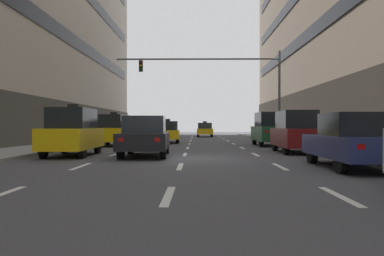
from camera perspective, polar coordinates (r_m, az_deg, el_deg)
name	(u,v)px	position (r m, az deg, el deg)	size (l,w,h in m)	color
ground_plane	(183,158)	(15.06, -1.31, -4.64)	(120.00, 120.00, 0.00)	#424247
lane_stripe_l1_s3	(81,166)	(12.63, -16.54, -5.60)	(0.16, 2.00, 0.01)	silver
lane_stripe_l1_s4	(115,154)	(17.45, -11.65, -3.95)	(0.16, 2.00, 0.01)	silver
lane_stripe_l1_s5	(133,148)	(22.35, -8.89, -3.00)	(0.16, 2.00, 0.01)	silver
lane_stripe_l1_s6	(145,144)	(27.28, -7.14, -2.39)	(0.16, 2.00, 0.01)	silver
lane_stripe_l1_s7	(153,141)	(32.24, -5.92, -1.96)	(0.16, 2.00, 0.01)	silver
lane_stripe_l1_s8	(159,139)	(37.21, -5.03, -1.65)	(0.16, 2.00, 0.01)	silver
lane_stripe_l1_s9	(164,137)	(42.18, -4.35, -1.41)	(0.16, 2.00, 0.01)	silver
lane_stripe_l1_s10	(167,136)	(47.16, -3.81, -1.22)	(0.16, 2.00, 0.01)	silver
lane_stripe_l2_s2	(168,196)	(7.14, -3.64, -10.22)	(0.16, 2.00, 0.01)	silver
lane_stripe_l2_s3	(180,166)	(12.08, -1.82, -5.86)	(0.16, 2.00, 0.01)	silver
lane_stripe_l2_s4	(185,154)	(17.05, -1.07, -4.04)	(0.16, 2.00, 0.01)	silver
lane_stripe_l2_s5	(188,148)	(22.04, -0.66, -3.04)	(0.16, 2.00, 0.01)	silver
lane_stripe_l2_s6	(189,144)	(27.03, -0.41, -2.41)	(0.16, 2.00, 0.01)	silver
lane_stripe_l2_s7	(191,141)	(32.03, -0.23, -1.97)	(0.16, 2.00, 0.01)	silver
lane_stripe_l2_s8	(191,139)	(37.02, -0.10, -1.66)	(0.16, 2.00, 0.01)	silver
lane_stripe_l2_s9	(192,137)	(42.02, 0.00, -1.42)	(0.16, 2.00, 0.01)	silver
lane_stripe_l2_s10	(193,136)	(47.02, 0.08, -1.23)	(0.16, 2.00, 0.01)	silver
lane_stripe_l3_s2	(340,196)	(7.60, 21.54, -9.59)	(0.16, 2.00, 0.01)	silver
lane_stripe_l3_s3	(280,167)	(12.36, 13.23, -5.73)	(0.16, 2.00, 0.01)	silver
lane_stripe_l3_s4	(255,154)	(17.25, 9.63, -3.99)	(0.16, 2.00, 0.01)	silver
lane_stripe_l3_s5	(242,148)	(22.19, 7.63, -3.02)	(0.16, 2.00, 0.01)	silver
lane_stripe_l3_s6	(234,144)	(27.16, 6.36, -2.40)	(0.16, 2.00, 0.01)	silver
lane_stripe_l3_s7	(228,141)	(32.13, 5.48, -1.97)	(0.16, 2.00, 0.01)	silver
lane_stripe_l3_s8	(224,139)	(37.11, 4.84, -1.65)	(0.16, 2.00, 0.01)	silver
lane_stripe_l3_s9	(220,137)	(42.10, 4.35, -1.41)	(0.16, 2.00, 0.01)	silver
lane_stripe_l3_s10	(218,136)	(47.09, 3.97, -1.22)	(0.16, 2.00, 0.01)	silver
taxi_driving_0	(205,130)	(43.83, 1.96, -0.29)	(1.86, 4.37, 1.81)	black
car_driving_1	(145,137)	(16.14, -7.12, -1.30)	(2.08, 4.64, 1.71)	black
taxi_driving_2	(167,132)	(28.74, -3.79, -0.63)	(1.98, 4.44, 1.82)	black
taxi_driving_3	(73,132)	(17.12, -17.69, -0.60)	(1.91, 4.32, 2.24)	black
car_driving_4	(143,130)	(36.91, -7.46, -0.35)	(1.97, 4.64, 1.73)	black
taxi_driving_5	(114,130)	(24.91, -11.83, -0.35)	(1.90, 4.24, 2.19)	black
car_parked_1	(353,141)	(12.55, 23.25, -1.84)	(1.98, 4.57, 1.70)	black
car_parked_2	(296,132)	(18.82, 15.53, -0.57)	(1.83, 4.23, 2.03)	black
car_parked_3	(270,129)	(25.03, 11.80, -0.16)	(1.89, 4.51, 2.18)	black
traffic_signal_0	(228,77)	(28.74, 5.43, 7.67)	(12.45, 0.35, 6.84)	#4C4C51
pedestrian_0	(334,129)	(20.18, 20.79, -0.21)	(0.50, 0.31, 1.69)	#383D59
pedestrian_1	(288,129)	(31.93, 14.37, -0.10)	(0.48, 0.34, 1.59)	black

